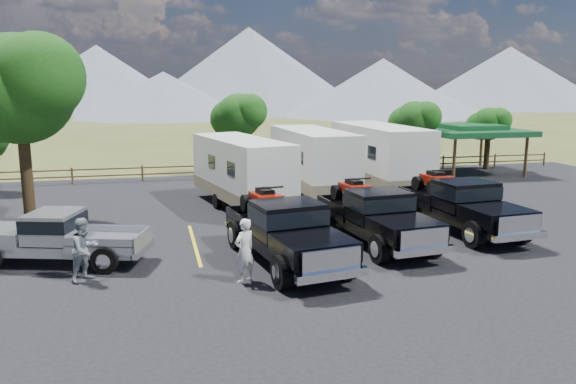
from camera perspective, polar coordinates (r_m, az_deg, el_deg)
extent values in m
plane|color=#4B5524|center=(18.57, 10.46, -7.46)|extent=(320.00, 320.00, 0.00)
cube|color=black|center=(21.21, 7.17, -4.98)|extent=(44.00, 34.00, 0.04)
cube|color=yellow|center=(20.90, -9.49, -5.22)|extent=(0.12, 5.50, 0.01)
cube|color=yellow|center=(21.53, 1.22, -4.59)|extent=(0.12, 5.50, 0.01)
cube|color=yellow|center=(22.85, 10.99, -3.88)|extent=(0.12, 5.50, 0.01)
cube|color=yellow|center=(24.75, 19.46, -3.17)|extent=(0.12, 5.50, 0.01)
cylinder|color=#301E12|center=(25.82, -25.04, 1.96)|extent=(0.48, 0.48, 4.48)
sphere|color=#184A12|center=(25.58, -25.65, 9.41)|extent=(4.48, 4.48, 4.48)
sphere|color=#184A12|center=(24.62, -23.91, 10.65)|extent=(3.52, 3.52, 3.52)
sphere|color=#184A12|center=(26.47, -27.20, 8.60)|extent=(3.84, 3.84, 3.84)
cylinder|color=#301E12|center=(37.13, 12.61, 3.83)|extent=(0.39, 0.39, 2.80)
sphere|color=#184A12|center=(36.94, 12.74, 7.06)|extent=(2.52, 2.52, 2.52)
sphere|color=#184A12|center=(36.76, 13.83, 7.42)|extent=(1.98, 1.98, 1.98)
sphere|color=#184A12|center=(37.09, 11.76, 6.84)|extent=(2.16, 2.16, 2.16)
cylinder|color=#301E12|center=(40.97, 19.55, 3.91)|extent=(0.38, 0.38, 2.52)
sphere|color=#184A12|center=(40.81, 19.72, 6.54)|extent=(2.24, 2.24, 2.24)
sphere|color=#184A12|center=(40.72, 20.62, 6.82)|extent=(1.76, 1.76, 1.76)
sphere|color=#184A12|center=(40.87, 18.91, 6.37)|extent=(1.92, 1.92, 1.92)
cylinder|color=#301E12|center=(35.71, -4.95, 4.01)|extent=(0.41, 0.41, 3.08)
sphere|color=#184A12|center=(35.51, -5.01, 7.71)|extent=(2.80, 2.80, 2.80)
sphere|color=#184A12|center=(35.10, -3.92, 8.18)|extent=(2.20, 2.20, 2.20)
sphere|color=#184A12|center=(35.87, -6.01, 7.41)|extent=(2.40, 2.40, 2.40)
cylinder|color=brown|center=(35.26, -21.08, 1.53)|extent=(0.12, 0.12, 1.00)
cylinder|color=brown|center=(34.96, -14.57, 1.83)|extent=(0.12, 0.12, 1.00)
cylinder|color=brown|center=(35.11, -8.03, 2.11)|extent=(0.12, 0.12, 1.00)
cylinder|color=brown|center=(35.71, -1.63, 2.36)|extent=(0.12, 0.12, 1.00)
cylinder|color=brown|center=(36.74, 4.49, 2.57)|extent=(0.12, 0.12, 1.00)
cylinder|color=brown|center=(38.17, 10.21, 2.74)|extent=(0.12, 0.12, 1.00)
cylinder|color=brown|center=(39.94, 15.48, 2.88)|extent=(0.12, 0.12, 1.00)
cylinder|color=brown|center=(42.02, 20.26, 2.98)|extent=(0.12, 0.12, 1.00)
cylinder|color=brown|center=(44.37, 24.57, 3.05)|extent=(0.12, 0.12, 1.00)
cube|color=brown|center=(36.19, 1.47, 2.39)|extent=(36.00, 0.06, 0.08)
cube|color=brown|center=(36.13, 1.48, 3.02)|extent=(36.00, 0.06, 0.08)
cylinder|color=brown|center=(35.66, 16.54, 3.20)|extent=(0.20, 0.20, 2.60)
cylinder|color=brown|center=(40.02, 12.96, 4.17)|extent=(0.20, 0.20, 2.60)
cylinder|color=brown|center=(38.40, 23.02, 3.30)|extent=(0.20, 0.20, 2.60)
cylinder|color=brown|center=(42.49, 19.03, 4.22)|extent=(0.20, 0.20, 2.60)
cube|color=#164F29|center=(38.92, 18.01, 5.88)|extent=(6.20, 6.20, 0.35)
cube|color=#164F29|center=(38.90, 18.04, 6.31)|extent=(3.50, 3.50, 0.35)
cone|color=slate|center=(128.50, -18.73, 10.85)|extent=(44.00, 44.00, 14.00)
cone|color=slate|center=(125.91, -3.96, 12.31)|extent=(52.00, 52.00, 18.00)
cone|color=slate|center=(141.33, 9.60, 10.81)|extent=(40.00, 40.00, 12.00)
cone|color=slate|center=(153.36, 21.49, 10.78)|extent=(50.00, 50.00, 15.00)
cone|color=slate|center=(103.09, -12.50, 9.63)|extent=(32.00, 32.00, 8.00)
cone|color=slate|center=(108.65, 9.46, 10.05)|extent=(40.00, 40.00, 9.00)
cube|color=black|center=(18.34, -0.18, -5.10)|extent=(2.98, 6.54, 0.40)
cube|color=black|center=(16.36, 2.65, -5.61)|extent=(2.40, 2.29, 0.55)
cube|color=black|center=(18.01, -0.02, -2.78)|extent=(2.32, 2.02, 1.11)
cube|color=black|center=(17.98, -0.02, -2.26)|extent=(2.37, 2.10, 0.50)
cube|color=black|center=(20.05, -2.34, -2.82)|extent=(2.51, 2.95, 0.61)
cube|color=silver|center=(15.40, 4.44, -6.90)|extent=(1.76, 0.36, 0.61)
cube|color=silver|center=(15.48, 4.53, -8.45)|extent=(2.17, 0.53, 0.24)
cube|color=silver|center=(21.36, -3.56, -3.00)|extent=(2.17, 0.51, 0.24)
cylinder|color=black|center=(16.09, -0.65, -8.16)|extent=(0.48, 1.03, 0.99)
cylinder|color=black|center=(16.93, 5.94, -7.24)|extent=(0.48, 1.03, 0.99)
cylinder|color=black|center=(20.04, -5.32, -4.35)|extent=(0.48, 1.03, 0.99)
cylinder|color=black|center=(20.72, 0.18, -3.79)|extent=(0.48, 1.03, 0.99)
cube|color=maroon|center=(19.89, -2.36, -0.73)|extent=(0.99, 1.54, 0.39)
cube|color=black|center=(19.84, -2.36, 0.05)|extent=(0.56, 0.89, 0.20)
cube|color=maroon|center=(19.31, -1.74, -0.74)|extent=(0.93, 0.52, 0.24)
cylinder|color=black|center=(19.34, -1.86, 0.44)|extent=(0.99, 0.22, 0.07)
cylinder|color=black|center=(19.21, -3.12, -1.82)|extent=(0.38, 0.66, 0.62)
cylinder|color=black|center=(19.56, -0.37, -1.58)|extent=(0.38, 0.66, 0.62)
cylinder|color=black|center=(20.34, -4.26, -1.13)|extent=(0.38, 0.66, 0.62)
cylinder|color=black|center=(20.66, -1.64, -0.91)|extent=(0.38, 0.66, 0.62)
cube|color=black|center=(20.79, 8.95, -3.37)|extent=(2.55, 6.27, 0.39)
cube|color=black|center=(18.96, 11.90, -3.63)|extent=(2.23, 2.12, 0.54)
cube|color=black|center=(20.51, 9.18, -1.36)|extent=(2.17, 1.86, 1.07)
cube|color=black|center=(20.47, 9.20, -0.92)|extent=(2.21, 1.93, 0.48)
cube|color=black|center=(22.40, 6.66, -1.51)|extent=(2.29, 2.76, 0.59)
cube|color=silver|center=(18.08, 13.68, -4.59)|extent=(1.71, 0.25, 0.59)
cube|color=silver|center=(18.14, 13.73, -5.88)|extent=(2.11, 0.39, 0.24)
cube|color=silver|center=(23.61, 5.29, -1.73)|extent=(2.11, 0.37, 0.24)
cylinder|color=black|center=(18.58, 9.25, -5.72)|extent=(0.41, 0.99, 0.96)
cylinder|color=black|center=(19.59, 14.47, -5.06)|extent=(0.41, 0.99, 0.96)
cylinder|color=black|center=(22.27, 4.08, -2.82)|extent=(0.41, 0.99, 0.96)
cylinder|color=black|center=(23.12, 8.68, -2.41)|extent=(0.41, 0.99, 0.96)
cube|color=maroon|center=(22.25, 6.70, 0.31)|extent=(0.88, 1.46, 0.38)
cube|color=black|center=(22.21, 6.72, 0.99)|extent=(0.50, 0.84, 0.19)
cube|color=maroon|center=(21.71, 7.38, 0.32)|extent=(0.89, 0.46, 0.24)
cylinder|color=black|center=(21.74, 7.28, 1.34)|extent=(0.97, 0.16, 0.06)
cylinder|color=black|center=(21.57, 6.22, -0.60)|extent=(0.33, 0.62, 0.60)
cylinder|color=black|center=(21.99, 8.49, -0.43)|extent=(0.33, 0.62, 0.60)
cylinder|color=black|center=(22.62, 4.94, -0.04)|extent=(0.33, 0.62, 0.60)
cylinder|color=black|center=(23.02, 7.14, 0.11)|extent=(0.33, 0.62, 0.60)
cube|color=black|center=(23.31, 17.27, -2.14)|extent=(2.51, 6.41, 0.40)
cube|color=black|center=(21.58, 20.55, -2.25)|extent=(2.26, 2.14, 0.55)
cube|color=black|center=(23.05, 17.56, -0.28)|extent=(2.20, 1.87, 1.10)
cube|color=black|center=(23.02, 17.59, 0.12)|extent=(2.25, 1.94, 0.50)
cube|color=black|center=(24.85, 14.69, -0.50)|extent=(2.31, 2.80, 0.61)
cube|color=silver|center=(20.76, 22.45, -3.05)|extent=(1.76, 0.22, 0.61)
cube|color=silver|center=(20.81, 22.49, -4.21)|extent=(2.17, 0.36, 0.24)
cube|color=silver|center=(26.02, 13.09, -0.75)|extent=(2.16, 0.34, 0.24)
cylinder|color=black|center=(21.05, 18.34, -4.13)|extent=(0.41, 1.01, 0.99)
cylinder|color=black|center=(22.32, 22.63, -3.58)|extent=(0.41, 1.01, 0.99)
cylinder|color=black|center=(24.58, 12.35, -1.71)|extent=(0.41, 1.01, 0.99)
cylinder|color=black|center=(25.68, 16.34, -1.37)|extent=(0.41, 1.01, 0.99)
cube|color=maroon|center=(24.72, 14.77, 1.19)|extent=(0.88, 1.49, 0.39)
cube|color=black|center=(24.68, 14.80, 1.82)|extent=(0.50, 0.86, 0.20)
cube|color=maroon|center=(24.20, 15.55, 1.21)|extent=(0.91, 0.45, 0.24)
cylinder|color=black|center=(24.24, 15.46, 2.15)|extent=(0.99, 0.14, 0.07)
cylinder|color=black|center=(23.99, 14.53, 0.38)|extent=(0.33, 0.64, 0.62)
cylinder|color=black|center=(24.53, 16.48, 0.51)|extent=(0.33, 0.64, 0.62)
cylinder|color=black|center=(25.00, 13.04, 0.86)|extent=(0.33, 0.64, 0.62)
cylinder|color=black|center=(25.52, 14.95, 0.98)|extent=(0.33, 0.64, 0.62)
cube|color=white|center=(26.39, -4.75, 2.49)|extent=(3.94, 7.88, 2.72)
cube|color=#7F7357|center=(26.57, -4.71, 0.23)|extent=(3.97, 7.92, 0.60)
cube|color=black|center=(24.19, -5.85, 2.35)|extent=(0.21, 0.89, 0.60)
cube|color=black|center=(25.11, -0.61, 2.72)|extent=(0.21, 0.89, 0.60)
cylinder|color=black|center=(26.57, -7.21, -0.92)|extent=(0.39, 0.74, 0.70)
cylinder|color=black|center=(27.35, -2.71, -0.51)|extent=(0.39, 0.74, 0.70)
cube|color=black|center=(22.43, -0.39, -2.64)|extent=(0.50, 1.80, 0.10)
cube|color=white|center=(29.39, 2.49, 3.56)|extent=(2.83, 8.00, 2.85)
cube|color=#7F7357|center=(29.56, 2.47, 1.42)|extent=(2.86, 8.04, 0.63)
cube|color=black|center=(27.10, 1.24, 3.55)|extent=(0.06, 0.95, 0.63)
cube|color=black|center=(27.95, 6.26, 3.71)|extent=(0.06, 0.95, 0.63)
cylinder|color=black|center=(29.60, 0.08, 0.41)|extent=(0.29, 0.75, 0.74)
cylinder|color=black|center=(30.33, 4.41, 0.63)|extent=(0.29, 0.75, 0.74)
cube|color=black|center=(25.09, 5.97, -1.18)|extent=(0.20, 1.90, 0.11)
cube|color=white|center=(30.93, 9.24, 3.95)|extent=(2.82, 8.31, 2.97)
cube|color=#7F7357|center=(31.09, 9.17, 1.84)|extent=(2.85, 8.35, 0.66)
cube|color=black|center=(28.49, 8.49, 3.99)|extent=(0.04, 0.99, 0.66)
cube|color=black|center=(29.64, 13.24, 4.08)|extent=(0.04, 0.99, 0.66)
cylinder|color=black|center=(31.00, 6.80, 0.84)|extent=(0.29, 0.78, 0.77)
cylinder|color=black|center=(31.99, 10.94, 1.03)|extent=(0.29, 0.78, 0.77)
cube|color=black|center=(26.64, 13.61, -0.68)|extent=(0.18, 1.98, 0.11)
cube|color=#9DA1A5|center=(19.74, -22.22, -5.09)|extent=(5.58, 3.21, 0.34)
cube|color=#9DA1A5|center=(20.50, -26.81, -3.90)|extent=(2.13, 2.21, 0.47)
cube|color=#9DA1A5|center=(19.63, -22.65, -3.19)|extent=(1.91, 2.10, 0.93)
cube|color=black|center=(19.60, -22.68, -2.79)|extent=(1.97, 2.16, 0.42)
cube|color=#9DA1A5|center=(19.01, -17.70, -4.59)|extent=(2.67, 2.37, 0.51)
cube|color=silver|center=(18.72, -14.44, -5.65)|extent=(0.68, 1.79, 0.21)
cylinder|color=black|center=(21.38, -25.65, -4.64)|extent=(0.88, 0.52, 0.84)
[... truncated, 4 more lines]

